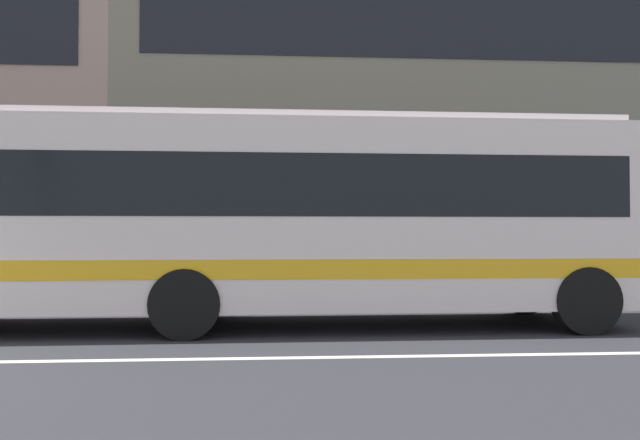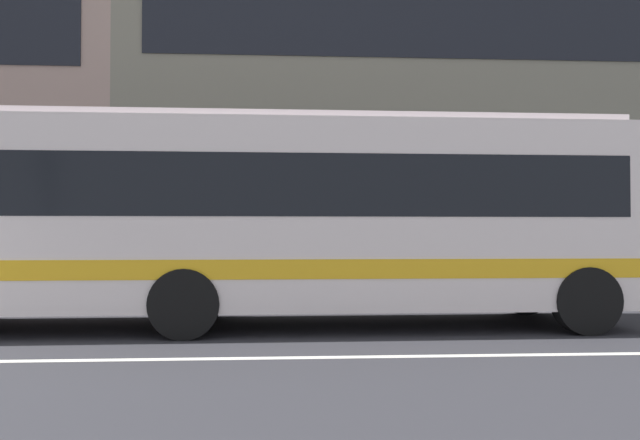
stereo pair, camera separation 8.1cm
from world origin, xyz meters
TOP-DOWN VIEW (x-y plane):
  - apartment_block_right at (12.54, 15.28)m, footprint 21.96×10.25m
  - transit_bus at (5.76, 2.56)m, footprint 12.24×2.71m

SIDE VIEW (x-z plane):
  - transit_bus at x=5.76m, z-range 0.17..3.47m
  - apartment_block_right at x=12.54m, z-range 0.00..13.72m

